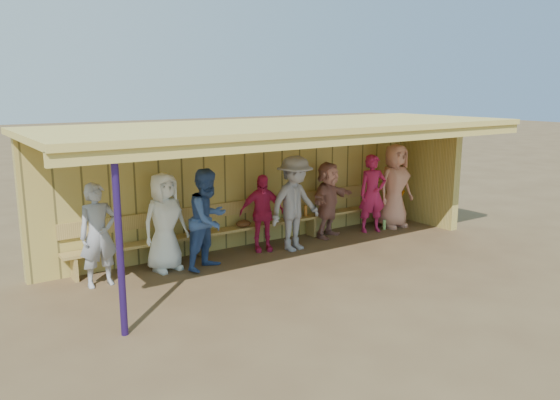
% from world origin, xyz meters
% --- Properties ---
extents(ground, '(90.00, 90.00, 0.00)m').
position_xyz_m(ground, '(0.00, 0.00, 0.00)').
color(ground, brown).
rests_on(ground, ground).
extents(player_a, '(0.62, 0.42, 1.66)m').
position_xyz_m(player_a, '(-3.31, 0.57, 0.83)').
color(player_a, '#97999F').
rests_on(player_a, ground).
extents(player_b, '(0.91, 0.68, 1.71)m').
position_xyz_m(player_b, '(-2.15, 0.70, 0.85)').
color(player_b, white).
rests_on(player_b, ground).
extents(player_c, '(1.06, 0.96, 1.76)m').
position_xyz_m(player_c, '(-1.49, 0.36, 0.88)').
color(player_c, '#355393').
rests_on(player_c, ground).
extents(player_d, '(0.95, 0.63, 1.49)m').
position_xyz_m(player_d, '(-0.15, 0.75, 0.75)').
color(player_d, '#D52257').
rests_on(player_d, ground).
extents(player_e, '(1.28, 0.85, 1.84)m').
position_xyz_m(player_e, '(0.40, 0.43, 0.92)').
color(player_e, gray).
rests_on(player_e, ground).
extents(player_f, '(1.55, 1.03, 1.60)m').
position_xyz_m(player_f, '(1.54, 0.81, 0.80)').
color(player_f, '#B47165').
rests_on(player_f, ground).
extents(player_g, '(0.72, 0.59, 1.70)m').
position_xyz_m(player_g, '(2.60, 0.60, 0.85)').
color(player_g, '#B41C50').
rests_on(player_g, ground).
extents(player_h, '(0.92, 0.60, 1.89)m').
position_xyz_m(player_h, '(3.31, 0.62, 0.94)').
color(player_h, tan).
rests_on(player_h, ground).
extents(dugout_structure, '(8.80, 3.20, 2.50)m').
position_xyz_m(dugout_structure, '(0.39, 0.69, 1.69)').
color(dugout_structure, tan).
rests_on(dugout_structure, ground).
extents(bench, '(7.60, 0.34, 0.93)m').
position_xyz_m(bench, '(0.00, 1.12, 0.53)').
color(bench, tan).
rests_on(bench, ground).
extents(dugout_equipment, '(5.29, 0.62, 0.80)m').
position_xyz_m(dugout_equipment, '(-0.32, 0.99, 0.49)').
color(dugout_equipment, orange).
rests_on(dugout_equipment, ground).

